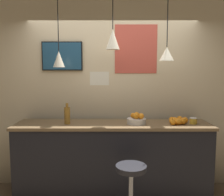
{
  "coord_description": "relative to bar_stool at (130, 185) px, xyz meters",
  "views": [
    {
      "loc": [
        -0.01,
        -2.79,
        1.77
      ],
      "look_at": [
        0.0,
        0.59,
        1.39
      ],
      "focal_mm": 40.0,
      "sensor_mm": 36.0,
      "label": 1
    }
  ],
  "objects": [
    {
      "name": "wall_poster",
      "position": [
        0.14,
        1.01,
        1.62
      ],
      "size": [
        0.63,
        0.01,
        0.71
      ],
      "color": "#C64C3D"
    },
    {
      "name": "service_counter",
      "position": [
        -0.21,
        0.63,
        0.07
      ],
      "size": [
        2.67,
        0.62,
        1.04
      ],
      "color": "black",
      "rests_on": "ground_plane"
    },
    {
      "name": "juice_bottle",
      "position": [
        -0.83,
        0.59,
        0.71
      ],
      "size": [
        0.08,
        0.08,
        0.28
      ],
      "color": "olive",
      "rests_on": "service_counter"
    },
    {
      "name": "orange_pile",
      "position": [
        0.68,
        0.6,
        0.63
      ],
      "size": [
        0.27,
        0.27,
        0.09
      ],
      "color": "orange",
      "rests_on": "service_counter"
    },
    {
      "name": "pendant_lamp_right",
      "position": [
        0.52,
        0.64,
        1.53
      ],
      "size": [
        0.2,
        0.2,
        0.91
      ],
      "color": "black"
    },
    {
      "name": "pendant_lamp_left",
      "position": [
        -0.93,
        0.64,
        1.47
      ],
      "size": [
        0.16,
        0.16,
        0.99
      ],
      "color": "black"
    },
    {
      "name": "hanging_menu_board",
      "position": [
        -0.38,
        0.4,
        1.21
      ],
      "size": [
        0.24,
        0.01,
        0.17
      ],
      "color": "white"
    },
    {
      "name": "spread_jar",
      "position": [
        0.89,
        0.59,
        0.63
      ],
      "size": [
        0.1,
        0.1,
        0.08
      ],
      "color": "gold",
      "rests_on": "service_counter"
    },
    {
      "name": "bar_stool",
      "position": [
        0.0,
        0.0,
        0.0
      ],
      "size": [
        0.4,
        0.4,
        0.69
      ],
      "color": "#B7B7BC",
      "rests_on": "ground_plane"
    },
    {
      "name": "back_wall",
      "position": [
        -0.21,
        1.04,
        0.99
      ],
      "size": [
        8.0,
        0.06,
        2.9
      ],
      "color": "beige",
      "rests_on": "ground_plane"
    },
    {
      "name": "fruit_bowl",
      "position": [
        0.12,
        0.58,
        0.65
      ],
      "size": [
        0.26,
        0.26,
        0.16
      ],
      "color": "beige",
      "rests_on": "service_counter"
    },
    {
      "name": "mounted_tv",
      "position": [
        -0.96,
        0.99,
        1.52
      ],
      "size": [
        0.6,
        0.04,
        0.42
      ],
      "color": "black"
    },
    {
      "name": "pendant_lamp_middle",
      "position": [
        -0.21,
        0.64,
        1.72
      ],
      "size": [
        0.19,
        0.19,
        0.76
      ],
      "color": "black"
    }
  ]
}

